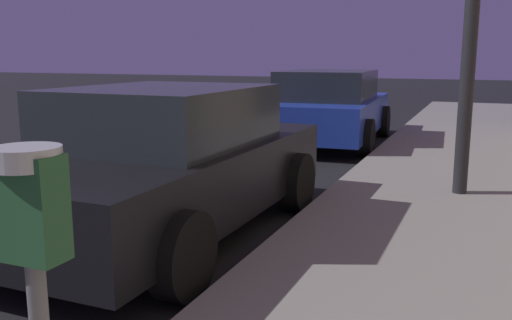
# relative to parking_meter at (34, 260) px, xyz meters

# --- Properties ---
(parking_meter) EXTENTS (0.19, 0.19, 1.34)m
(parking_meter) POSITION_rel_parking_meter_xyz_m (0.00, 0.00, 0.00)
(parking_meter) COLOR #59595B
(parking_meter) RESTS_ON sidewalk
(car_black) EXTENTS (2.12, 4.04, 1.43)m
(car_black) POSITION_rel_parking_meter_xyz_m (-1.69, 3.39, -0.46)
(car_black) COLOR black
(car_black) RESTS_ON ground
(car_blue) EXTENTS (2.24, 4.20, 1.43)m
(car_blue) POSITION_rel_parking_meter_xyz_m (-1.68, 9.43, -0.44)
(car_blue) COLOR navy
(car_blue) RESTS_ON ground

